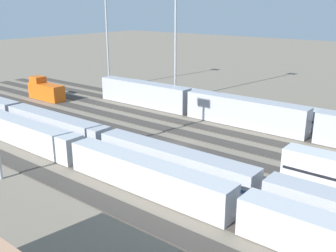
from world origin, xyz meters
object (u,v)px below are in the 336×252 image
Objects in this scene: train_on_track_0 at (270,112)px; train_on_track_3 at (46,91)px; train_on_track_1 at (313,125)px; light_mast_2 at (176,8)px; light_mast_0 at (106,19)px; train_on_track_7 at (137,172)px; train_on_track_6 at (160,158)px.

train_on_track_3 reaches higher than train_on_track_0.
light_mast_2 is at bearing -14.22° from train_on_track_1.
light_mast_2 is (-22.27, 0.21, 2.89)m from light_mast_0.
train_on_track_0 is (9.53, -5.00, -0.62)m from train_on_track_1.
train_on_track_7 is 35.01m from train_on_track_0.
light_mast_2 reaches higher than train_on_track_3.
train_on_track_7 is at bearing 97.26° from train_on_track_6.
train_on_track_6 is (1.55, 30.00, 0.06)m from train_on_track_0.
train_on_track_3 is 34.96m from light_mast_2.
light_mast_0 reaches higher than train_on_track_7.
train_on_track_0 is at bearing 171.49° from light_mast_2.
train_on_track_3 is 24.42m from light_mast_0.
train_on_track_1 reaches higher than train_on_track_0.
train_on_track_6 is 44.97m from light_mast_2.
train_on_track_3 is 0.09× the size of train_on_track_6.
light_mast_2 is (24.03, -38.73, 18.34)m from train_on_track_7.
train_on_track_6 is at bearing 143.37° from light_mast_0.
light_mast_0 is at bearing -36.63° from train_on_track_6.
train_on_track_7 is at bearing 88.51° from train_on_track_0.
light_mast_0 is (45.66, -33.95, 15.46)m from train_on_track_6.
train_on_track_7 reaches higher than train_on_track_0.
light_mast_0 is (46.30, -38.95, 15.45)m from train_on_track_7.
train_on_track_6 is 3.49× the size of light_mast_2.
light_mast_0 is (47.21, -3.95, 15.52)m from train_on_track_0.
train_on_track_7 is 1.61× the size of train_on_track_0.
train_on_track_7 is 1.20× the size of train_on_track_1.
train_on_track_0 is (-0.91, -35.00, -0.07)m from train_on_track_7.
light_mast_2 reaches higher than train_on_track_6.
train_on_track_0 is 0.62× the size of train_on_track_6.
light_mast_0 is (-0.92, -18.95, 15.37)m from train_on_track_3.
train_on_track_7 is 4.17× the size of light_mast_0.
light_mast_2 is at bearing -58.18° from train_on_track_7.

